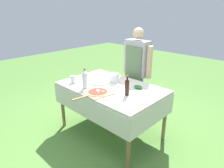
# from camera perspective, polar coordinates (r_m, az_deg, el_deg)

# --- Properties ---
(ground_plane) EXTENTS (12.00, 12.00, 0.00)m
(ground_plane) POSITION_cam_1_polar(r_m,az_deg,el_deg) (3.20, -0.27, -13.38)
(ground_plane) COLOR #517F38
(prep_table) EXTENTS (1.48, 0.95, 0.76)m
(prep_table) POSITION_cam_1_polar(r_m,az_deg,el_deg) (2.88, -0.30, -2.24)
(prep_table) COLOR beige
(prep_table) RESTS_ON ground
(person_cook) EXTENTS (0.57, 0.21, 1.52)m
(person_cook) POSITION_cam_1_polar(r_m,az_deg,el_deg) (3.30, 7.10, 4.88)
(person_cook) COLOR #70604C
(person_cook) RESTS_ON ground
(pizza_on_peel) EXTENTS (0.36, 0.55, 0.05)m
(pizza_on_peel) POSITION_cam_1_polar(r_m,az_deg,el_deg) (2.61, -4.28, -2.47)
(pizza_on_peel) COLOR tan
(pizza_on_peel) RESTS_ON prep_table
(oil_bottle) EXTENTS (0.06, 0.06, 0.27)m
(oil_bottle) POSITION_cam_1_polar(r_m,az_deg,el_deg) (2.53, 4.33, -0.95)
(oil_bottle) COLOR black
(oil_bottle) RESTS_ON prep_table
(water_bottle) EXTENTS (0.08, 0.08, 0.28)m
(water_bottle) POSITION_cam_1_polar(r_m,az_deg,el_deg) (2.76, -7.74, 1.46)
(water_bottle) COLOR silver
(water_bottle) RESTS_ON prep_table
(herb_container) EXTENTS (0.17, 0.14, 0.04)m
(herb_container) POSITION_cam_1_polar(r_m,az_deg,el_deg) (2.78, 7.50, -0.91)
(herb_container) COLOR silver
(herb_container) RESTS_ON prep_table
(mixing_tub) EXTENTS (0.14, 0.14, 0.13)m
(mixing_tub) POSITION_cam_1_polar(r_m,az_deg,el_deg) (2.99, 0.61, 1.81)
(mixing_tub) COLOR silver
(mixing_tub) RESTS_ON prep_table
(plate_stack) EXTENTS (0.25, 0.25, 0.02)m
(plate_stack) POSITION_cam_1_polar(r_m,az_deg,el_deg) (2.96, -3.62, 0.46)
(plate_stack) COLOR beige
(plate_stack) RESTS_ON prep_table
(sauce_jar) EXTENTS (0.09, 0.09, 0.11)m
(sauce_jar) POSITION_cam_1_polar(r_m,az_deg,el_deg) (3.01, -10.99, 1.18)
(sauce_jar) COLOR silver
(sauce_jar) RESTS_ON prep_table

